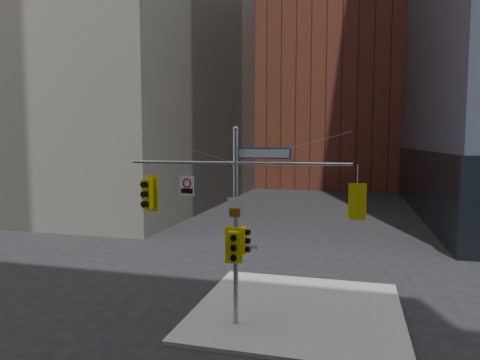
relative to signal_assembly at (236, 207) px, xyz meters
The scene contains 13 objects.
ground 4.85m from the signal_assembly, 90.00° to the right, with size 160.00×160.00×0.00m, color black.
sidewalk_corner 5.18m from the signal_assembly, 45.10° to the left, with size 8.00×8.00×0.15m, color gray.
brick_midrise 56.82m from the signal_assembly, 90.00° to the left, with size 26.00×20.00×28.00m, color brown.
signal_assembly is the anchor object (origin of this frame).
traffic_light_west_arm 3.46m from the signal_assembly, behind, with size 0.65×0.58×1.37m.
traffic_light_east_arm 4.17m from the signal_assembly, ahead, with size 0.57×0.47×1.20m.
traffic_light_pole_side 1.22m from the signal_assembly, ahead, with size 0.40×0.34×0.94m.
traffic_light_pole_front 1.38m from the signal_assembly, 90.34° to the right, with size 0.62×0.58×1.31m.
street_sign_blade 2.18m from the signal_assembly, ahead, with size 1.92×0.16×0.37m.
regulatory_sign_arm 2.00m from the signal_assembly, behind, with size 0.58×0.11×0.72m.
regulatory_sign_pole 0.12m from the signal_assembly, 90.00° to the right, with size 0.52×0.10×0.68m.
street_blade_ew 1.47m from the signal_assembly, ahead, with size 0.69×0.08×0.14m.
street_blade_ns 1.65m from the signal_assembly, 90.00° to the left, with size 0.06×0.75×0.15m.
Camera 1 is at (4.07, -12.51, 6.72)m, focal length 32.00 mm.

